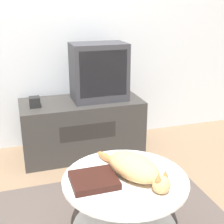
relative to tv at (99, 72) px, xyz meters
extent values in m
cube|color=silver|center=(-0.27, 0.34, 0.52)|extent=(8.00, 0.05, 2.60)
cube|color=#33302D|center=(-0.17, 0.00, -0.52)|extent=(1.10, 0.51, 0.52)
cube|color=black|center=(-0.17, -0.25, -0.46)|extent=(0.50, 0.01, 0.15)
cube|color=#333338|center=(0.00, 0.00, 0.00)|extent=(0.49, 0.32, 0.51)
cube|color=black|center=(0.00, -0.15, 0.01)|extent=(0.42, 0.01, 0.40)
cube|color=black|center=(-0.59, -0.05, -0.21)|extent=(0.09, 0.09, 0.09)
cylinder|color=#B7B7BC|center=(-0.20, -1.26, -0.55)|extent=(0.04, 0.04, 0.41)
cylinder|color=white|center=(-0.20, -1.26, -0.33)|extent=(0.70, 0.70, 0.02)
cube|color=#2D478C|center=(-0.10, -1.15, -0.63)|extent=(0.17, 0.17, 0.03)
cube|color=black|center=(-0.38, -1.26, -0.31)|extent=(0.25, 0.22, 0.04)
ellipsoid|color=tan|center=(-0.15, -1.26, -0.26)|extent=(0.31, 0.40, 0.13)
sphere|color=tan|center=(-0.08, -1.45, -0.28)|extent=(0.10, 0.10, 0.10)
cone|color=#B2703D|center=(-0.05, -1.44, -0.22)|extent=(0.04, 0.04, 0.04)
cone|color=#B2703D|center=(-0.10, -1.46, -0.22)|extent=(0.04, 0.04, 0.04)
ellipsoid|color=#B2703D|center=(-0.25, -1.05, -0.29)|extent=(0.10, 0.17, 0.05)
camera|label=1|loc=(-0.73, -2.67, 0.60)|focal=50.00mm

